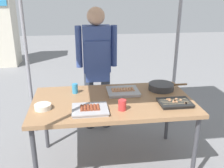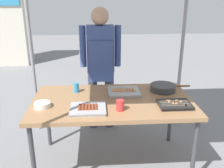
{
  "view_description": "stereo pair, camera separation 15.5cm",
  "coord_description": "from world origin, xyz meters",
  "px_view_note": "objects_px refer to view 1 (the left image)",
  "views": [
    {
      "loc": [
        -0.31,
        -2.32,
        1.77
      ],
      "look_at": [
        0.0,
        0.05,
        0.9
      ],
      "focal_mm": 40.64,
      "sensor_mm": 36.0,
      "label": 1
    },
    {
      "loc": [
        -0.16,
        -2.34,
        1.77
      ],
      "look_at": [
        0.0,
        0.05,
        0.9
      ],
      "focal_mm": 40.64,
      "sensor_mm": 36.0,
      "label": 2
    }
  ],
  "objects_px": {
    "tray_meat_skewers": "(175,103)",
    "drink_cup_near_edge": "(122,105)",
    "stall_table": "(113,104)",
    "tray_grilled_sausages": "(123,91)",
    "vendor_woman": "(97,60)",
    "tray_pork_links": "(90,109)",
    "condiment_bowl": "(43,107)",
    "drink_cup_by_wok": "(75,88)",
    "cooking_wok": "(161,86)"
  },
  "relations": [
    {
      "from": "stall_table",
      "to": "tray_meat_skewers",
      "type": "relative_size",
      "value": 5.17
    },
    {
      "from": "condiment_bowl",
      "to": "vendor_woman",
      "type": "distance_m",
      "value": 1.12
    },
    {
      "from": "condiment_bowl",
      "to": "vendor_woman",
      "type": "relative_size",
      "value": 0.1
    },
    {
      "from": "stall_table",
      "to": "tray_meat_skewers",
      "type": "distance_m",
      "value": 0.61
    },
    {
      "from": "condiment_bowl",
      "to": "vendor_woman",
      "type": "xyz_separation_m",
      "value": [
        0.57,
        0.94,
        0.18
      ]
    },
    {
      "from": "cooking_wok",
      "to": "tray_meat_skewers",
      "type": "bearing_deg",
      "value": -88.99
    },
    {
      "from": "tray_grilled_sausages",
      "to": "tray_pork_links",
      "type": "height_order",
      "value": "same"
    },
    {
      "from": "tray_grilled_sausages",
      "to": "drink_cup_by_wok",
      "type": "distance_m",
      "value": 0.51
    },
    {
      "from": "tray_pork_links",
      "to": "vendor_woman",
      "type": "distance_m",
      "value": 1.07
    },
    {
      "from": "tray_meat_skewers",
      "to": "condiment_bowl",
      "type": "distance_m",
      "value": 1.25
    },
    {
      "from": "tray_grilled_sausages",
      "to": "tray_meat_skewers",
      "type": "relative_size",
      "value": 1.08
    },
    {
      "from": "tray_meat_skewers",
      "to": "condiment_bowl",
      "type": "xyz_separation_m",
      "value": [
        -1.25,
        0.06,
        0.01
      ]
    },
    {
      "from": "stall_table",
      "to": "condiment_bowl",
      "type": "relative_size",
      "value": 10.46
    },
    {
      "from": "tray_meat_skewers",
      "to": "vendor_woman",
      "type": "relative_size",
      "value": 0.19
    },
    {
      "from": "stall_table",
      "to": "tray_grilled_sausages",
      "type": "relative_size",
      "value": 4.77
    },
    {
      "from": "stall_table",
      "to": "cooking_wok",
      "type": "distance_m",
      "value": 0.61
    },
    {
      "from": "stall_table",
      "to": "drink_cup_by_wok",
      "type": "relative_size",
      "value": 15.47
    },
    {
      "from": "tray_meat_skewers",
      "to": "drink_cup_near_edge",
      "type": "bearing_deg",
      "value": -174.11
    },
    {
      "from": "stall_table",
      "to": "condiment_bowl",
      "type": "bearing_deg",
      "value": -168.92
    },
    {
      "from": "condiment_bowl",
      "to": "tray_pork_links",
      "type": "bearing_deg",
      "value": -13.82
    },
    {
      "from": "condiment_bowl",
      "to": "tray_grilled_sausages",
      "type": "bearing_deg",
      "value": 20.29
    },
    {
      "from": "tray_grilled_sausages",
      "to": "stall_table",
      "type": "bearing_deg",
      "value": -128.85
    },
    {
      "from": "tray_meat_skewers",
      "to": "drink_cup_by_wok",
      "type": "distance_m",
      "value": 1.04
    },
    {
      "from": "tray_grilled_sausages",
      "to": "condiment_bowl",
      "type": "bearing_deg",
      "value": -159.71
    },
    {
      "from": "condiment_bowl",
      "to": "drink_cup_near_edge",
      "type": "distance_m",
      "value": 0.73
    },
    {
      "from": "tray_pork_links",
      "to": "drink_cup_near_edge",
      "type": "height_order",
      "value": "drink_cup_near_edge"
    },
    {
      "from": "drink_cup_near_edge",
      "to": "condiment_bowl",
      "type": "bearing_deg",
      "value": 170.93
    },
    {
      "from": "drink_cup_by_wok",
      "to": "vendor_woman",
      "type": "relative_size",
      "value": 0.06
    },
    {
      "from": "tray_grilled_sausages",
      "to": "tray_meat_skewers",
      "type": "height_order",
      "value": "tray_grilled_sausages"
    },
    {
      "from": "drink_cup_by_wok",
      "to": "vendor_woman",
      "type": "distance_m",
      "value": 0.66
    },
    {
      "from": "stall_table",
      "to": "tray_meat_skewers",
      "type": "bearing_deg",
      "value": -18.4
    },
    {
      "from": "drink_cup_near_edge",
      "to": "drink_cup_by_wok",
      "type": "xyz_separation_m",
      "value": [
        -0.43,
        0.48,
        0.0
      ]
    },
    {
      "from": "vendor_woman",
      "to": "drink_cup_near_edge",
      "type": "bearing_deg",
      "value": 98.08
    },
    {
      "from": "cooking_wok",
      "to": "condiment_bowl",
      "type": "relative_size",
      "value": 2.85
    },
    {
      "from": "tray_meat_skewers",
      "to": "vendor_woman",
      "type": "xyz_separation_m",
      "value": [
        -0.67,
        1.01,
        0.19
      ]
    },
    {
      "from": "tray_grilled_sausages",
      "to": "tray_pork_links",
      "type": "xyz_separation_m",
      "value": [
        -0.37,
        -0.4,
        0.0
      ]
    },
    {
      "from": "tray_grilled_sausages",
      "to": "drink_cup_by_wok",
      "type": "relative_size",
      "value": 3.24
    },
    {
      "from": "tray_pork_links",
      "to": "drink_cup_by_wok",
      "type": "relative_size",
      "value": 3.14
    },
    {
      "from": "tray_pork_links",
      "to": "drink_cup_near_edge",
      "type": "relative_size",
      "value": 3.26
    },
    {
      "from": "stall_table",
      "to": "vendor_woman",
      "type": "bearing_deg",
      "value": 96.69
    },
    {
      "from": "cooking_wok",
      "to": "stall_table",
      "type": "bearing_deg",
      "value": -159.95
    },
    {
      "from": "drink_cup_near_edge",
      "to": "vendor_woman",
      "type": "xyz_separation_m",
      "value": [
        -0.15,
        1.06,
        0.15
      ]
    },
    {
      "from": "stall_table",
      "to": "vendor_woman",
      "type": "height_order",
      "value": "vendor_woman"
    },
    {
      "from": "cooking_wok",
      "to": "drink_cup_near_edge",
      "type": "relative_size",
      "value": 4.37
    },
    {
      "from": "stall_table",
      "to": "drink_cup_near_edge",
      "type": "xyz_separation_m",
      "value": [
        0.05,
        -0.25,
        0.1
      ]
    },
    {
      "from": "tray_pork_links",
      "to": "drink_cup_by_wok",
      "type": "distance_m",
      "value": 0.49
    },
    {
      "from": "stall_table",
      "to": "drink_cup_near_edge",
      "type": "distance_m",
      "value": 0.27
    },
    {
      "from": "stall_table",
      "to": "drink_cup_by_wok",
      "type": "distance_m",
      "value": 0.45
    },
    {
      "from": "vendor_woman",
      "to": "cooking_wok",
      "type": "bearing_deg",
      "value": 137.81
    },
    {
      "from": "stall_table",
      "to": "vendor_woman",
      "type": "relative_size",
      "value": 1.0
    }
  ]
}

